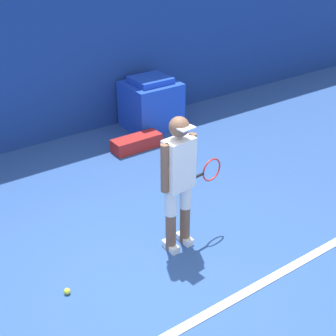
# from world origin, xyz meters

# --- Properties ---
(ground_plane) EXTENTS (24.00, 24.00, 0.00)m
(ground_plane) POSITION_xyz_m (0.00, 0.00, 0.00)
(ground_plane) COLOR #2D5193
(back_wall) EXTENTS (24.00, 0.10, 3.19)m
(back_wall) POSITION_xyz_m (0.00, 3.84, 1.59)
(back_wall) COLOR navy
(back_wall) RESTS_ON ground_plane
(court_baseline) EXTENTS (21.60, 0.10, 0.01)m
(court_baseline) POSITION_xyz_m (0.00, -0.83, 0.01)
(court_baseline) COLOR white
(court_baseline) RESTS_ON ground_plane
(tennis_player) EXTENTS (0.90, 0.30, 1.64)m
(tennis_player) POSITION_xyz_m (0.56, 0.21, 0.91)
(tennis_player) COLOR brown
(tennis_player) RESTS_ON ground_plane
(tennis_ball) EXTENTS (0.07, 0.07, 0.07)m
(tennis_ball) POSITION_xyz_m (-0.86, 0.22, 0.03)
(tennis_ball) COLOR #D1E533
(tennis_ball) RESTS_ON ground_plane
(covered_chair) EXTENTS (0.92, 0.84, 0.93)m
(covered_chair) POSITION_xyz_m (2.21, 3.32, 0.44)
(covered_chair) COLOR blue
(covered_chair) RESTS_ON ground_plane
(equipment_bag) EXTENTS (0.84, 0.30, 0.22)m
(equipment_bag) POSITION_xyz_m (1.50, 2.68, 0.11)
(equipment_bag) COLOR #B2231E
(equipment_bag) RESTS_ON ground_plane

